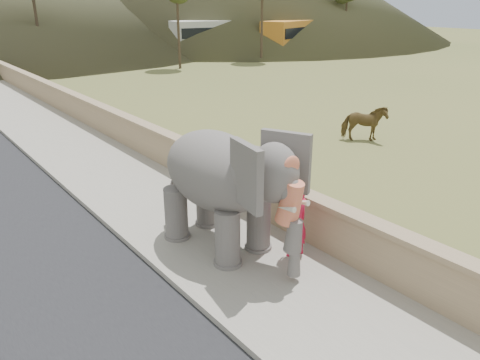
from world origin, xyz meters
name	(u,v)px	position (x,y,z in m)	size (l,w,h in m)	color
walkway	(120,180)	(0.00, 10.00, 0.07)	(3.00, 120.00, 0.15)	#9E9687
parapet	(169,154)	(1.65, 10.00, 0.55)	(0.30, 120.00, 1.10)	tan
cow	(364,123)	(9.03, 8.39, 0.68)	(0.73, 1.60, 1.36)	brown
distant_car	(184,48)	(18.38, 36.51, 0.72)	(1.70, 4.23, 1.44)	silver
bus_white	(228,37)	(22.72, 35.40, 1.55)	(2.50, 11.00, 3.10)	silver
bus_orange	(301,36)	(28.91, 31.74, 1.55)	(2.50, 11.00, 3.10)	orange
elephant_and_man	(217,187)	(0.02, 5.09, 1.42)	(2.34, 3.73, 2.56)	slate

